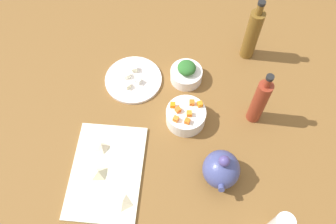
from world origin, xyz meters
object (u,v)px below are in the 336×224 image
at_px(plate_tofu, 133,80).
at_px(teapot, 221,169).
at_px(cutting_board, 107,171).
at_px(bowl_greens, 186,75).
at_px(bottle_1, 259,101).
at_px(bottle_0, 252,34).
at_px(bowl_carrots, 186,115).

xyz_separation_m(plate_tofu, teapot, (0.36, 0.35, 0.05)).
relative_size(cutting_board, plate_tofu, 1.56).
relative_size(bowl_greens, bottle_1, 0.48).
bearing_deg(bottle_1, bottle_0, -175.59).
relative_size(teapot, bottle_1, 0.58).
bearing_deg(bottle_1, plate_tofu, -103.78).
relative_size(plate_tofu, bottle_1, 0.87).
bearing_deg(teapot, bottle_1, 154.09).
relative_size(teapot, bottle_0, 0.53).
bearing_deg(bottle_0, cutting_board, -39.98).
bearing_deg(cutting_board, teapot, 94.25).
xyz_separation_m(bowl_greens, bottle_1, (0.15, 0.27, 0.09)).
xyz_separation_m(bowl_carrots, teapot, (0.21, 0.13, 0.03)).
distance_m(plate_tofu, bowl_greens, 0.21).
distance_m(bowl_greens, bottle_0, 0.30).
relative_size(plate_tofu, bowl_greens, 1.80).
bearing_deg(bowl_carrots, bowl_greens, -175.82).
bearing_deg(bottle_1, teapot, -25.91).
distance_m(bottle_0, bottle_1, 0.30).
xyz_separation_m(bowl_greens, teapot, (0.39, 0.15, 0.03)).
bearing_deg(bowl_greens, bottle_0, 122.44).
height_order(cutting_board, bottle_0, bottle_0).
xyz_separation_m(teapot, bottle_1, (-0.24, 0.12, 0.05)).
height_order(bowl_greens, bottle_1, bottle_1).
bearing_deg(plate_tofu, bottle_1, 76.22).
height_order(bowl_carrots, bottle_0, bottle_0).
bearing_deg(bottle_0, bowl_greens, -57.56).
height_order(bowl_carrots, teapot, teapot).
distance_m(plate_tofu, bottle_0, 0.50).
bearing_deg(teapot, bottle_0, 170.05).
relative_size(plate_tofu, bowl_carrots, 1.56).
bearing_deg(plate_tofu, bowl_greens, 98.48).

